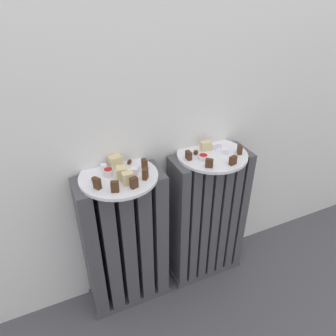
{
  "coord_description": "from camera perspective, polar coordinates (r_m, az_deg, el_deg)",
  "views": [
    {
      "loc": [
        -0.43,
        -0.67,
        1.29
      ],
      "look_at": [
        0.0,
        0.28,
        0.65
      ],
      "focal_mm": 33.77,
      "sensor_mm": 36.0,
      "label": 1
    }
  ],
  "objects": [
    {
      "name": "radiator_left",
      "position": [
        1.38,
        -7.73,
        -13.38
      ],
      "size": [
        0.35,
        0.15,
        0.66
      ],
      "color": "#47474C",
      "rests_on": "ground_plane"
    },
    {
      "name": "fork",
      "position": [
        1.16,
        -8.8,
        -1.24
      ],
      "size": [
        0.02,
        0.11,
        0.0
      ],
      "color": "silver",
      "rests_on": "plate_left"
    },
    {
      "name": "dark_cake_slice_left_0",
      "position": [
        1.1,
        -12.68,
        -2.73
      ],
      "size": [
        0.03,
        0.03,
        0.04
      ],
      "primitive_type": "cube",
      "rotation": [
        0.0,
        0.0,
        -1.05
      ],
      "color": "#472B19",
      "rests_on": "plate_left"
    },
    {
      "name": "turkish_delight_right_0",
      "position": [
        1.35,
        9.08,
        4.12
      ],
      "size": [
        0.03,
        0.03,
        0.02
      ],
      "primitive_type": "cube",
      "rotation": [
        0.0,
        0.0,
        1.31
      ],
      "color": "white",
      "rests_on": "plate_right"
    },
    {
      "name": "dark_cake_slice_right_2",
      "position": [
        1.23,
        11.65,
        1.35
      ],
      "size": [
        0.03,
        0.02,
        0.03
      ],
      "primitive_type": "cube",
      "rotation": [
        0.0,
        0.0,
        0.24
      ],
      "color": "#472B19",
      "rests_on": "plate_right"
    },
    {
      "name": "medjool_date_right_1",
      "position": [
        1.29,
        5.05,
        2.85
      ],
      "size": [
        0.03,
        0.03,
        0.02
      ],
      "primitive_type": "ellipsoid",
      "rotation": [
        0.0,
        0.0,
        0.74
      ],
      "color": "#3D1E0F",
      "rests_on": "plate_right"
    },
    {
      "name": "dark_cake_slice_left_1",
      "position": [
        1.07,
        -9.56,
        -3.34
      ],
      "size": [
        0.03,
        0.03,
        0.04
      ],
      "primitive_type": "cube",
      "rotation": [
        0.0,
        0.0,
        -0.39
      ],
      "color": "#472B19",
      "rests_on": "plate_left"
    },
    {
      "name": "turkish_delight_right_2",
      "position": [
        1.3,
        10.22,
        3.05
      ],
      "size": [
        0.03,
        0.03,
        0.02
      ],
      "primitive_type": "cube",
      "rotation": [
        0.0,
        0.0,
        0.97
      ],
      "color": "white",
      "rests_on": "plate_right"
    },
    {
      "name": "radiator_right",
      "position": [
        1.5,
        7.0,
        -8.97
      ],
      "size": [
        0.35,
        0.15,
        0.66
      ],
      "color": "#47474C",
      "rests_on": "ground_plane"
    },
    {
      "name": "turkish_delight_left_0",
      "position": [
        1.2,
        -11.5,
        0.21
      ],
      "size": [
        0.03,
        0.03,
        0.02
      ],
      "primitive_type": "cube",
      "rotation": [
        0.0,
        0.0,
        1.36
      ],
      "color": "white",
      "rests_on": "plate_left"
    },
    {
      "name": "jam_bowl_right",
      "position": [
        1.25,
        6.38,
        2.02
      ],
      "size": [
        0.04,
        0.04,
        0.02
      ],
      "color": "white",
      "rests_on": "plate_right"
    },
    {
      "name": "marble_cake_slice_right_0",
      "position": [
        1.32,
        6.85,
        3.98
      ],
      "size": [
        0.05,
        0.04,
        0.04
      ],
      "primitive_type": "cube",
      "rotation": [
        0.0,
        0.0,
        -0.19
      ],
      "color": "beige",
      "rests_on": "plate_right"
    },
    {
      "name": "medjool_date_left_1",
      "position": [
        1.14,
        -13.08,
        -1.89
      ],
      "size": [
        0.03,
        0.03,
        0.02
      ],
      "primitive_type": "ellipsoid",
      "rotation": [
        0.0,
        0.0,
        2.73
      ],
      "color": "#3D1E0F",
      "rests_on": "plate_left"
    },
    {
      "name": "dark_cake_slice_left_4",
      "position": [
        1.18,
        -4.26,
        0.67
      ],
      "size": [
        0.02,
        0.03,
        0.04
      ],
      "primitive_type": "cube",
      "rotation": [
        0.0,
        0.0,
        1.58
      ],
      "color": "#472B19",
      "rests_on": "plate_left"
    },
    {
      "name": "marble_cake_slice_left_0",
      "position": [
        1.21,
        -9.5,
        1.19
      ],
      "size": [
        0.05,
        0.04,
        0.04
      ],
      "primitive_type": "cube",
      "rotation": [
        0.0,
        0.0,
        0.2
      ],
      "color": "beige",
      "rests_on": "plate_left"
    },
    {
      "name": "medjool_date_right_0",
      "position": [
        1.36,
        6.54,
        4.4
      ],
      "size": [
        0.03,
        0.03,
        0.02
      ],
      "primitive_type": "ellipsoid",
      "rotation": [
        0.0,
        0.0,
        0.84
      ],
      "color": "#3D1E0F",
      "rests_on": "plate_right"
    },
    {
      "name": "dark_cake_slice_right_3",
      "position": [
        1.31,
        12.8,
        3.23
      ],
      "size": [
        0.03,
        0.03,
        0.03
      ],
      "primitive_type": "cube",
      "rotation": [
        0.0,
        0.0,
        1.14
      ],
      "color": "#472B19",
      "rests_on": "plate_right"
    },
    {
      "name": "marble_cake_slice_left_2",
      "position": [
        1.13,
        -8.35,
        -0.88
      ],
      "size": [
        0.05,
        0.04,
        0.05
      ],
      "primitive_type": "cube",
      "rotation": [
        0.0,
        0.0,
        -0.25
      ],
      "color": "beige",
      "rests_on": "plate_left"
    },
    {
      "name": "medjool_date_left_0",
      "position": [
        1.22,
        -6.99,
        1.13
      ],
      "size": [
        0.03,
        0.03,
        0.02
      ],
      "primitive_type": "ellipsoid",
      "rotation": [
        0.0,
        0.0,
        0.74
      ],
      "color": "#3D1E0F",
      "rests_on": "plate_left"
    },
    {
      "name": "plate_left",
      "position": [
        1.17,
        -8.9,
        -1.52
      ],
      "size": [
        0.29,
        0.29,
        0.01
      ],
      "primitive_type": "cylinder",
      "color": "white",
      "rests_on": "radiator_left"
    },
    {
      "name": "jam_bowl_left",
      "position": [
        1.16,
        -10.7,
        -0.69
      ],
      "size": [
        0.04,
        0.04,
        0.03
      ],
      "color": "white",
      "rests_on": "plate_left"
    },
    {
      "name": "dark_cake_slice_left_2",
      "position": [
        1.08,
        -6.15,
        -2.66
      ],
      "size": [
        0.03,
        0.02,
        0.04
      ],
      "primitive_type": "cube",
      "rotation": [
        0.0,
        0.0,
        0.26
      ],
      "color": "#472B19",
      "rests_on": "plate_left"
    },
    {
      "name": "turkish_delight_left_1",
      "position": [
        1.16,
        -6.05,
        -0.52
      ],
      "size": [
        0.03,
        0.03,
        0.02
      ],
      "primitive_type": "cube",
      "rotation": [
        0.0,
        0.0,
        1.02
      ],
      "color": "white",
      "rests_on": "plate_left"
    },
    {
      "name": "dark_cake_slice_right_0",
      "position": [
        1.24,
        3.74,
        2.29
      ],
      "size": [
        0.02,
        0.03,
        0.03
      ],
      "primitive_type": "cube",
      "rotation": [
        0.0,
        0.0,
        -1.55
      ],
      "color": "#472B19",
      "rests_on": "plate_right"
    },
    {
      "name": "dark_cake_slice_left_3",
      "position": [
        1.12,
        -4.13,
        -1.05
      ],
      "size": [
        0.03,
        0.03,
        0.04
      ],
      "primitive_type": "cube",
      "rotation": [
        0.0,
        0.0,
        0.92
      ],
      "color": "#472B19",
      "rests_on": "plate_left"
    },
    {
      "name": "plate_right",
      "position": [
        1.31,
        7.96,
        2.4
      ],
      "size": [
        0.29,
        0.29,
        0.01
      ],
      "primitive_type": "cylinder",
      "color": "white",
      "rests_on": "radiator_right"
    },
    {
      "name": "marble_cake_slice_left_1",
      "position": [
        1.1,
        -7.27,
        -1.82
      ],
      "size": [
        0.04,
        0.03,
        0.05
      ],
      "primitive_type": "cube",
      "rotation": [
        0.0,
        0.0,
        -0.03
      ],
      "color": "beige",
      "rests_on": "plate_left"
    },
    {
      "name": "turkish_delight_right_1",
      "position": [
        1.33,
        8.21,
        3.93
      ],
      "size": [
        0.03,
        0.03,
        0.02
      ],
      "primitive_type": "cube",
      "rotation": [
        0.0,
        0.0,
        0.85
      ],
      "color": "white",
      "rests_on": "plate_right"
    },
    {
      "name": "dark_cake_slice_right_1",
      "position": [
        1.2,
        7.45,
        0.87
      ],
      "size": [
        0.03,
        0.03,
        0.03
      ],
      "primitive_type": "cube",
      "rotation": [
        0.0,
        0.0,
        -0.66
      ],
      "color": "#472B19",
      "rests_on": "plate_right"
    },
    {
      "name": "ground_plane",
      "position": [
        1.52,
        4.87,
        -26.81
      ],
      "size": [
        6.0,
        6.0,
        0.0
      ],
      "primitive_type": "plane",
      "color": "#4C4C51"
    }
  ]
}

